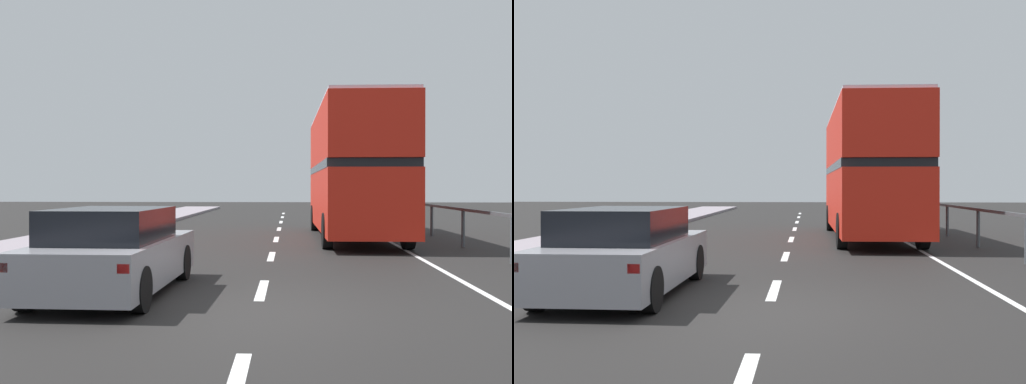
# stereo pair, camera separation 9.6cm
# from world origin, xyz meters

# --- Properties ---
(ground_plane) EXTENTS (74.89, 120.00, 0.10)m
(ground_plane) POSITION_xyz_m (0.00, 0.00, -0.05)
(ground_plane) COLOR black
(lane_paint_markings) EXTENTS (3.72, 46.00, 0.01)m
(lane_paint_markings) POSITION_xyz_m (2.26, 8.92, 0.00)
(lane_paint_markings) COLOR silver
(lane_paint_markings) RESTS_ON ground
(bridge_side_railing) EXTENTS (0.10, 42.00, 1.11)m
(bridge_side_railing) POSITION_xyz_m (5.39, 9.00, 0.91)
(bridge_side_railing) COLOR #474D52
(bridge_side_railing) RESTS_ON ground
(double_decker_bus_red) EXTENTS (2.56, 10.08, 4.28)m
(double_decker_bus_red) POSITION_xyz_m (2.55, 11.69, 2.29)
(double_decker_bus_red) COLOR red
(double_decker_bus_red) RESTS_ON ground
(hatchback_car_near) EXTENTS (1.87, 4.39, 1.38)m
(hatchback_car_near) POSITION_xyz_m (-2.35, 1.03, 0.67)
(hatchback_car_near) COLOR gray
(hatchback_car_near) RESTS_ON ground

